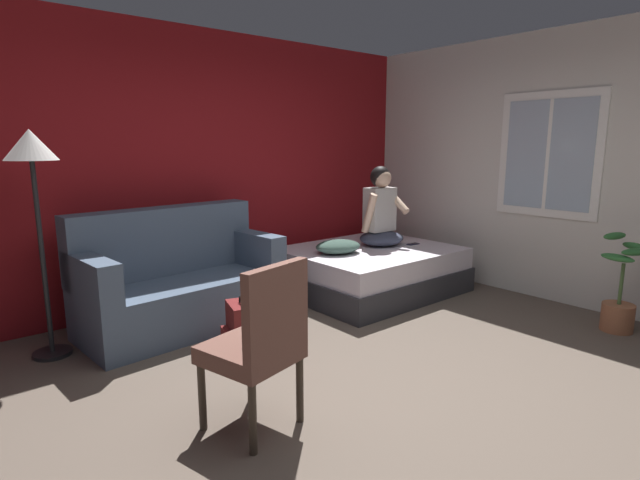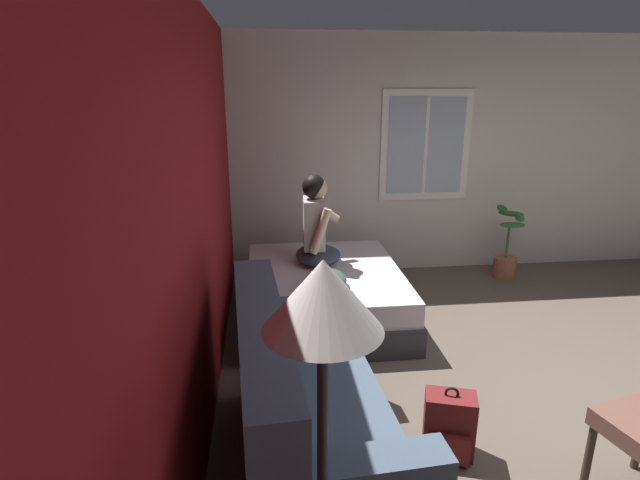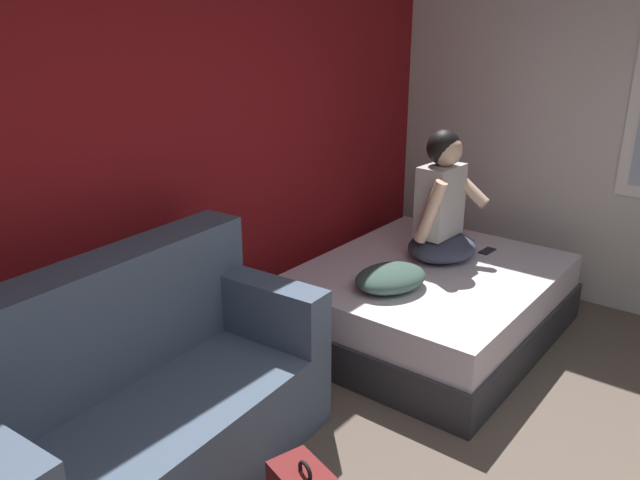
% 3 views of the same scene
% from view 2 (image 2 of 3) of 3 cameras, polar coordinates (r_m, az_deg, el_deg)
% --- Properties ---
extents(ground_plane, '(40.00, 40.00, 0.00)m').
position_cam_2_polar(ground_plane, '(4.14, 28.79, -16.48)').
color(ground_plane, brown).
extents(wall_back_accent, '(10.68, 0.16, 2.70)m').
position_cam_2_polar(wall_back_accent, '(2.89, -15.55, 0.43)').
color(wall_back_accent, maroon).
rests_on(wall_back_accent, ground).
extents(wall_side_with_window, '(0.19, 6.65, 2.70)m').
position_cam_2_polar(wall_side_with_window, '(6.13, 15.17, 9.26)').
color(wall_side_with_window, silver).
rests_on(wall_side_with_window, ground).
extents(bed, '(1.78, 1.47, 0.48)m').
position_cam_2_polar(bed, '(4.82, 0.47, -6.12)').
color(bed, '#2D2D33').
rests_on(bed, ground).
extents(couch, '(1.75, 0.94, 1.04)m').
position_cam_2_polar(couch, '(2.93, -1.71, -19.71)').
color(couch, '#47566B').
rests_on(couch, ground).
extents(person_seated, '(0.54, 0.47, 0.88)m').
position_cam_2_polar(person_seated, '(4.80, -0.44, 1.41)').
color(person_seated, '#383D51').
rests_on(person_seated, bed).
extents(backpack, '(0.30, 0.34, 0.46)m').
position_cam_2_polar(backpack, '(3.30, 14.53, -19.90)').
color(backpack, maroon).
rests_on(backpack, ground).
extents(throw_pillow, '(0.55, 0.47, 0.14)m').
position_cam_2_polar(throw_pillow, '(4.29, 0.65, -4.64)').
color(throw_pillow, '#385147').
rests_on(throw_pillow, bed).
extents(cell_phone, '(0.15, 0.08, 0.01)m').
position_cam_2_polar(cell_phone, '(5.22, 1.61, -1.29)').
color(cell_phone, black).
rests_on(cell_phone, bed).
extents(floor_lamp, '(0.36, 0.36, 1.70)m').
position_cam_2_polar(floor_lamp, '(1.50, 0.33, -12.02)').
color(floor_lamp, black).
rests_on(floor_lamp, ground).
extents(potted_plant, '(0.39, 0.37, 0.85)m').
position_cam_2_polar(potted_plant, '(6.14, 20.54, -1.33)').
color(potted_plant, '#995B3D').
rests_on(potted_plant, ground).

